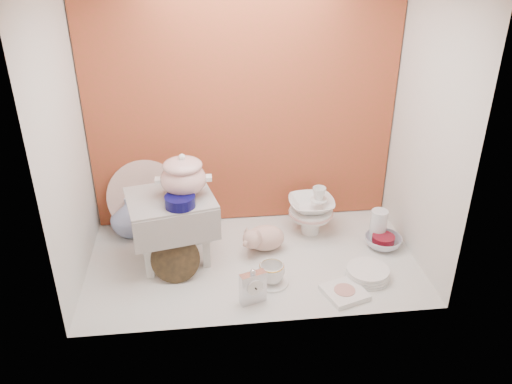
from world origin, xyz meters
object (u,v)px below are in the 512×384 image
step_stool (172,228)px  gold_rim_teacup (272,273)px  soup_tureen (183,175)px  dinner_plate_stack (367,273)px  blue_white_vase (130,216)px  floral_platter (145,197)px  porcelain_tower (311,210)px  mantel_clock (253,286)px  plush_pig (265,237)px  crystal_bowl (383,242)px

step_stool → gold_rim_teacup: step_stool is taller
soup_tureen → dinner_plate_stack: (0.93, -0.31, -0.48)m
gold_rim_teacup → blue_white_vase: bearing=143.1°
floral_platter → dinner_plate_stack: floral_platter is taller
soup_tureen → blue_white_vase: size_ratio=1.17×
soup_tureen → dinner_plate_stack: soup_tureen is taller
floral_platter → porcelain_tower: floral_platter is taller
soup_tureen → floral_platter: size_ratio=0.62×
floral_platter → gold_rim_teacup: floral_platter is taller
blue_white_vase → porcelain_tower: porcelain_tower is taller
blue_white_vase → mantel_clock: 0.97m
soup_tureen → step_stool: bearing=-173.6°
dinner_plate_stack → porcelain_tower: (-0.21, 0.48, 0.12)m
gold_rim_teacup → plush_pig: bearing=88.4°
blue_white_vase → dinner_plate_stack: 1.41m
dinner_plate_stack → porcelain_tower: 0.54m
blue_white_vase → soup_tureen: bearing=-39.5°
soup_tureen → mantel_clock: soup_tureen is taller
blue_white_vase → gold_rim_teacup: blue_white_vase is taller
floral_platter → gold_rim_teacup: (0.67, -0.62, -0.15)m
gold_rim_teacup → step_stool: bearing=150.4°
dinner_plate_stack → mantel_clock: bearing=-168.7°
mantel_clock → dinner_plate_stack: (0.62, 0.12, -0.06)m
step_stool → soup_tureen: soup_tureen is taller
step_stool → dinner_plate_stack: size_ratio=1.90×
step_stool → porcelain_tower: (0.81, 0.18, -0.04)m
floral_platter → blue_white_vase: size_ratio=1.88×
step_stool → crystal_bowl: (1.19, -0.02, -0.16)m
mantel_clock → step_stool: bearing=114.3°
porcelain_tower → dinner_plate_stack: bearing=-66.7°
floral_platter → blue_white_vase: bearing=-155.2°
floral_platter → mantel_clock: 0.95m
gold_rim_teacup → floral_platter: bearing=137.0°
floral_platter → mantel_clock: floral_platter is taller
plush_pig → crystal_bowl: (0.68, -0.05, -0.05)m
floral_platter → plush_pig: floral_platter is taller
step_stool → floral_platter: floral_platter is taller
step_stool → mantel_clock: step_stool is taller
floral_platter → step_stool: bearing=-63.8°
floral_platter → mantel_clock: bearing=-53.7°
step_stool → floral_platter: size_ratio=0.99×
mantel_clock → porcelain_tower: (0.41, 0.60, 0.06)m
crystal_bowl → porcelain_tower: bearing=152.4°
step_stool → blue_white_vase: size_ratio=1.87×
mantel_clock → crystal_bowl: 0.90m
soup_tureen → mantel_clock: 0.68m
step_stool → plush_pig: (0.51, 0.03, -0.11)m
gold_rim_teacup → dinner_plate_stack: gold_rim_teacup is taller
dinner_plate_stack → porcelain_tower: size_ratio=0.76×
floral_platter → dinner_plate_stack: 1.35m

